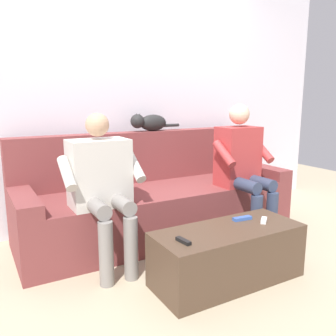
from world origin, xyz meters
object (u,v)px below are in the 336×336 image
person_left_seated (242,163)px  cat_on_backrest (149,122)px  remote_blue (242,218)px  person_right_seated (102,181)px  remote_black (183,241)px  remote_white (264,220)px  coffee_table (228,255)px  couch (157,200)px

person_left_seated → cat_on_backrest: (0.60, -0.68, 0.34)m
cat_on_backrest → remote_blue: (-0.14, 1.22, -0.62)m
person_right_seated → remote_black: (-0.27, 0.70, -0.26)m
person_left_seated → remote_white: person_left_seated is taller
person_left_seated → cat_on_backrest: size_ratio=2.29×
person_right_seated → coffee_table: bearing=135.4°
couch → remote_blue: size_ratio=17.26×
cat_on_backrest → remote_black: size_ratio=4.41×
couch → remote_blue: 0.97m
cat_on_backrest → coffee_table: bearing=87.5°
couch → coffee_table: 1.04m
couch → cat_on_backrest: (-0.06, -0.27, 0.71)m
cat_on_backrest → person_right_seated: bearing=42.8°
coffee_table → remote_white: remote_white is taller
person_left_seated → remote_white: 0.79m
couch → person_right_seated: bearing=30.5°
coffee_table → person_left_seated: size_ratio=0.88×
coffee_table → person_right_seated: (0.66, -0.65, 0.46)m
person_left_seated → remote_black: size_ratio=10.09×
person_right_seated → remote_blue: (-0.85, 0.56, -0.26)m
coffee_table → person_right_seated: 1.03m
cat_on_backrest → remote_black: 1.56m
couch → person_left_seated: (-0.66, 0.41, 0.36)m
coffee_table → remote_white: size_ratio=8.94×
coffee_table → remote_blue: remote_blue is taller
remote_black → remote_white: bearing=85.4°
remote_white → person_left_seated: bearing=-159.6°
cat_on_backrest → remote_black: cat_on_backrest is taller
coffee_table → cat_on_backrest: size_ratio=2.01×
remote_white → remote_blue: 0.15m
coffee_table → person_left_seated: person_left_seated is taller
person_left_seated → remote_white: bearing=61.5°
remote_blue → person_left_seated: bearing=-124.9°
remote_white → coffee_table: bearing=-44.4°
coffee_table → remote_blue: 0.29m
cat_on_backrest → remote_blue: cat_on_backrest is taller
couch → person_left_seated: person_left_seated is taller
person_right_seated → remote_black: size_ratio=9.65×
couch → coffee_table: couch is taller
remote_blue → remote_white: bearing=142.0°
person_right_seated → cat_on_backrest: bearing=-137.2°
person_right_seated → cat_on_backrest: size_ratio=2.19×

